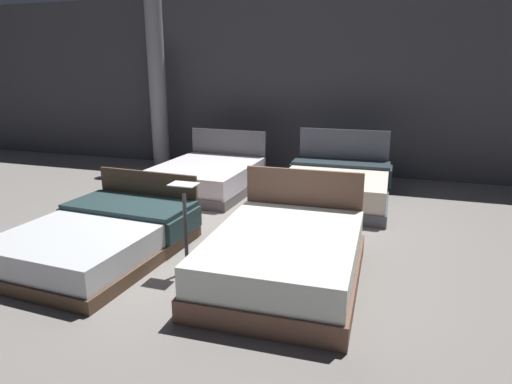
{
  "coord_description": "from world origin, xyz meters",
  "views": [
    {
      "loc": [
        2.05,
        -5.38,
        2.14
      ],
      "look_at": [
        0.22,
        0.25,
        0.44
      ],
      "focal_mm": 31.31,
      "sensor_mm": 36.0,
      "label": 1
    }
  ],
  "objects_px": {
    "price_sign": "(186,239)",
    "support_pillar": "(157,84)",
    "bed_2": "(207,177)",
    "bed_1": "(284,258)",
    "bed_3": "(336,187)",
    "bed_0": "(101,237)"
  },
  "relations": [
    {
      "from": "price_sign",
      "to": "support_pillar",
      "type": "height_order",
      "value": "support_pillar"
    },
    {
      "from": "bed_2",
      "to": "bed_3",
      "type": "bearing_deg",
      "value": 1.65
    },
    {
      "from": "bed_1",
      "to": "support_pillar",
      "type": "bearing_deg",
      "value": 129.98
    },
    {
      "from": "bed_0",
      "to": "bed_3",
      "type": "distance_m",
      "value": 3.7
    },
    {
      "from": "bed_1",
      "to": "bed_2",
      "type": "distance_m",
      "value": 3.62
    },
    {
      "from": "bed_2",
      "to": "bed_3",
      "type": "height_order",
      "value": "bed_3"
    },
    {
      "from": "support_pillar",
      "to": "bed_2",
      "type": "bearing_deg",
      "value": -40.74
    },
    {
      "from": "support_pillar",
      "to": "bed_1",
      "type": "bearing_deg",
      "value": -48.55
    },
    {
      "from": "bed_3",
      "to": "bed_2",
      "type": "bearing_deg",
      "value": 178.58
    },
    {
      "from": "bed_1",
      "to": "bed_3",
      "type": "distance_m",
      "value": 2.9
    },
    {
      "from": "bed_1",
      "to": "price_sign",
      "type": "distance_m",
      "value": 1.06
    },
    {
      "from": "bed_2",
      "to": "price_sign",
      "type": "height_order",
      "value": "price_sign"
    },
    {
      "from": "price_sign",
      "to": "bed_3",
      "type": "bearing_deg",
      "value": 69.06
    },
    {
      "from": "bed_0",
      "to": "price_sign",
      "type": "relative_size",
      "value": 2.26
    },
    {
      "from": "bed_0",
      "to": "bed_1",
      "type": "distance_m",
      "value": 2.18
    },
    {
      "from": "bed_0",
      "to": "bed_1",
      "type": "bearing_deg",
      "value": 3.52
    },
    {
      "from": "bed_1",
      "to": "support_pillar",
      "type": "height_order",
      "value": "support_pillar"
    },
    {
      "from": "bed_0",
      "to": "bed_1",
      "type": "relative_size",
      "value": 1.07
    },
    {
      "from": "bed_2",
      "to": "support_pillar",
      "type": "relative_size",
      "value": 0.59
    },
    {
      "from": "bed_0",
      "to": "bed_3",
      "type": "height_order",
      "value": "bed_3"
    },
    {
      "from": "bed_1",
      "to": "bed_2",
      "type": "bearing_deg",
      "value": 125.07
    },
    {
      "from": "bed_0",
      "to": "bed_2",
      "type": "relative_size",
      "value": 1.06
    }
  ]
}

